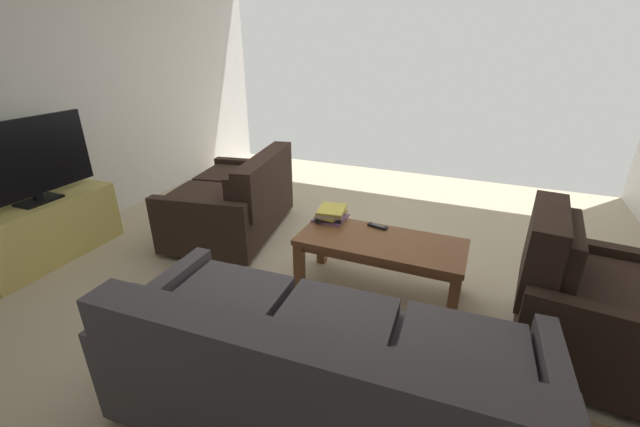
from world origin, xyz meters
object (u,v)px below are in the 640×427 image
sofa_main (320,373)px  loveseat_near (236,200)px  book_stack (331,214)px  coffee_table (380,248)px  tv_stand (48,230)px  tv_remote (378,226)px  armchair_side (593,306)px  flat_tv (27,160)px

sofa_main → loveseat_near: (1.62, -1.70, 0.00)m
book_stack → sofa_main: bearing=109.9°
coffee_table → tv_stand: (2.79, 0.64, -0.10)m
loveseat_near → tv_stand: loveseat_near is taller
loveseat_near → coffee_table: size_ratio=1.22×
coffee_table → tv_remote: bearing=-67.9°
sofa_main → armchair_side: (-1.27, -1.07, 0.02)m
loveseat_near → tv_remote: (-1.49, 0.25, 0.10)m
sofa_main → tv_stand: bearing=-12.4°
book_stack → tv_remote: book_stack is taller
coffee_table → armchair_side: size_ratio=1.24×
book_stack → tv_remote: (-0.40, 0.00, -0.04)m
loveseat_near → coffee_table: bearing=164.3°
coffee_table → tv_stand: tv_stand is taller
flat_tv → coffee_table: bearing=-167.1°
book_stack → flat_tv: bearing=19.9°
tv_stand → armchair_side: armchair_side is taller
tv_stand → book_stack: bearing=-160.1°
loveseat_near → tv_remote: size_ratio=8.94×
loveseat_near → sofa_main: bearing=133.6°
flat_tv → tv_remote: 2.87m
flat_tv → tv_remote: (-2.71, -0.83, -0.45)m
tv_stand → flat_tv: 0.63m
tv_stand → book_stack: 2.47m
coffee_table → book_stack: bearing=-22.6°
sofa_main → loveseat_near: size_ratio=1.41×
armchair_side → tv_remote: size_ratio=5.91×
sofa_main → armchair_side: size_ratio=2.13×
sofa_main → loveseat_near: loveseat_near is taller
book_stack → tv_stand: bearing=19.9°
coffee_table → armchair_side: bearing=171.5°
armchair_side → flat_tv: bearing=6.2°
coffee_table → armchair_side: 1.33m
coffee_table → tv_stand: 2.86m
sofa_main → coffee_table: (0.05, -1.26, 0.02)m
loveseat_near → tv_remote: bearing=170.6°
sofa_main → tv_stand: sofa_main is taller
armchair_side → loveseat_near: bearing=-12.5°
sofa_main → coffee_table: size_ratio=1.71×
loveseat_near → book_stack: size_ratio=4.95×
loveseat_near → book_stack: 1.13m
loveseat_near → coffee_table: 1.63m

